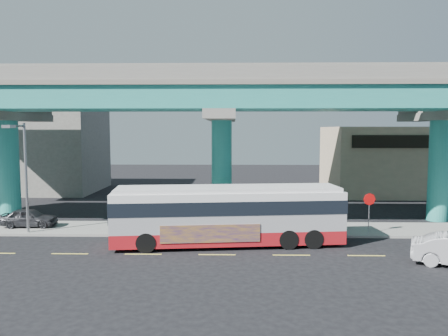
{
  "coord_description": "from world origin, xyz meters",
  "views": [
    {
      "loc": [
        0.89,
        -23.28,
        6.73
      ],
      "look_at": [
        0.28,
        4.0,
        4.32
      ],
      "focal_mm": 35.0,
      "sensor_mm": 36.0,
      "label": 1
    }
  ],
  "objects_px": {
    "stop_sign": "(369,204)",
    "street_lamp": "(21,162)",
    "parked_car": "(29,218)",
    "transit_bus": "(228,213)"
  },
  "relations": [
    {
      "from": "transit_bus",
      "to": "street_lamp",
      "type": "height_order",
      "value": "street_lamp"
    },
    {
      "from": "street_lamp",
      "to": "stop_sign",
      "type": "xyz_separation_m",
      "value": [
        21.79,
        0.72,
        -2.73
      ]
    },
    {
      "from": "transit_bus",
      "to": "stop_sign",
      "type": "bearing_deg",
      "value": 8.68
    },
    {
      "from": "parked_car",
      "to": "stop_sign",
      "type": "bearing_deg",
      "value": -95.86
    },
    {
      "from": "parked_car",
      "to": "street_lamp",
      "type": "distance_m",
      "value": 4.54
    },
    {
      "from": "parked_car",
      "to": "street_lamp",
      "type": "xyz_separation_m",
      "value": [
        0.66,
        -2.11,
        3.97
      ]
    },
    {
      "from": "transit_bus",
      "to": "street_lamp",
      "type": "xyz_separation_m",
      "value": [
        -12.89,
        1.66,
        2.87
      ]
    },
    {
      "from": "street_lamp",
      "to": "transit_bus",
      "type": "bearing_deg",
      "value": -7.36
    },
    {
      "from": "stop_sign",
      "to": "street_lamp",
      "type": "bearing_deg",
      "value": -160.14
    },
    {
      "from": "parked_car",
      "to": "stop_sign",
      "type": "distance_m",
      "value": 22.52
    }
  ]
}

